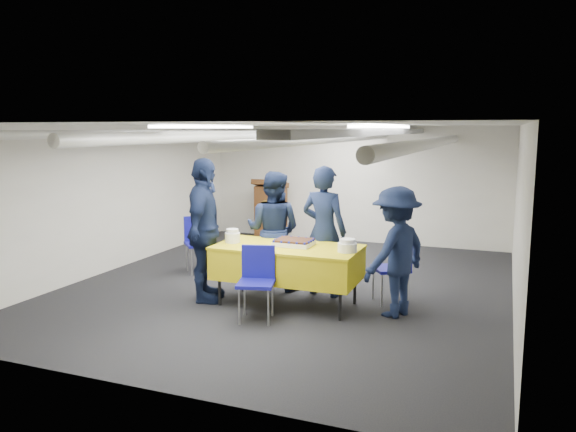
# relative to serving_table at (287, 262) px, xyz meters

# --- Properties ---
(ground) EXTENTS (7.00, 7.00, 0.00)m
(ground) POSITION_rel_serving_table_xyz_m (-0.29, 0.84, -0.56)
(ground) COLOR black
(ground) RESTS_ON ground
(room_shell) EXTENTS (6.00, 7.00, 2.30)m
(room_shell) POSITION_rel_serving_table_xyz_m (-0.19, 1.25, 1.25)
(room_shell) COLOR silver
(room_shell) RESTS_ON ground
(serving_table) EXTENTS (1.84, 0.92, 0.77)m
(serving_table) POSITION_rel_serving_table_xyz_m (0.00, 0.00, 0.00)
(serving_table) COLOR black
(serving_table) RESTS_ON ground
(sheet_cake) EXTENTS (0.49, 0.38, 0.09)m
(sheet_cake) POSITION_rel_serving_table_xyz_m (0.06, 0.07, 0.25)
(sheet_cake) COLOR white
(sheet_cake) RESTS_ON serving_table
(plate_stack_left) EXTENTS (0.20, 0.20, 0.18)m
(plate_stack_left) POSITION_rel_serving_table_xyz_m (-0.75, -0.05, 0.29)
(plate_stack_left) COLOR white
(plate_stack_left) RESTS_ON serving_table
(plate_stack_right) EXTENTS (0.23, 0.23, 0.16)m
(plate_stack_right) POSITION_rel_serving_table_xyz_m (0.80, -0.05, 0.28)
(plate_stack_right) COLOR white
(plate_stack_right) RESTS_ON serving_table
(podium) EXTENTS (0.62, 0.53, 1.25)m
(podium) POSITION_rel_serving_table_xyz_m (-1.89, 3.88, 0.05)
(podium) COLOR brown
(podium) RESTS_ON ground
(chair_near) EXTENTS (0.51, 0.51, 0.87)m
(chair_near) POSITION_rel_serving_table_xyz_m (-0.15, -0.62, -0.03)
(chair_near) COLOR gray
(chair_near) RESTS_ON ground
(chair_right) EXTENTS (0.58, 0.58, 0.87)m
(chair_right) POSITION_rel_serving_table_xyz_m (1.28, 0.62, -0.03)
(chair_right) COLOR gray
(chair_right) RESTS_ON ground
(chair_left) EXTENTS (0.59, 0.59, 0.87)m
(chair_left) POSITION_rel_serving_table_xyz_m (-1.95, 1.11, -0.03)
(chair_left) COLOR gray
(chair_left) RESTS_ON ground
(sailor_a) EXTENTS (0.70, 0.52, 1.76)m
(sailor_a) POSITION_rel_serving_table_xyz_m (0.29, 0.60, 0.32)
(sailor_a) COLOR black
(sailor_a) RESTS_ON ground
(sailor_b) EXTENTS (0.82, 0.64, 1.66)m
(sailor_b) POSITION_rel_serving_table_xyz_m (-0.48, 0.67, 0.27)
(sailor_b) COLOR black
(sailor_b) RESTS_ON ground
(sailor_c) EXTENTS (0.77, 1.19, 1.88)m
(sailor_c) POSITION_rel_serving_table_xyz_m (-1.07, -0.22, 0.38)
(sailor_c) COLOR black
(sailor_c) RESTS_ON ground
(sailor_d) EXTENTS (0.97, 1.17, 1.57)m
(sailor_d) POSITION_rel_serving_table_xyz_m (1.36, 0.10, 0.23)
(sailor_d) COLOR black
(sailor_d) RESTS_ON ground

